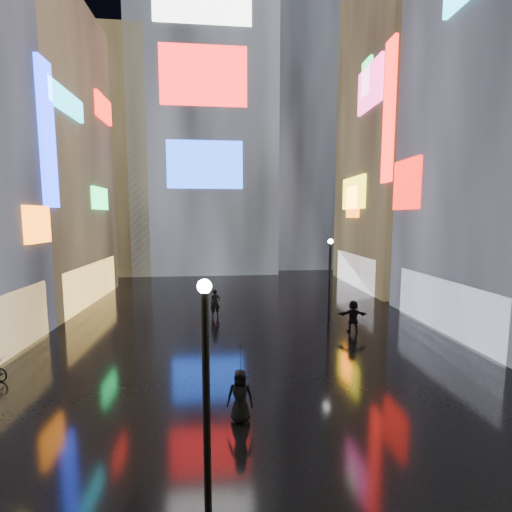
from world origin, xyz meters
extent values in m
plane|color=black|center=(0.00, 20.00, 0.00)|extent=(140.00, 140.00, 0.00)
cube|color=#DB5A0A|center=(-10.85, 18.32, 6.06)|extent=(0.25, 2.24, 1.94)
cube|color=#1129DB|center=(-10.85, 20.00, 11.00)|extent=(0.25, 1.40, 8.00)
cube|color=black|center=(-16.00, 26.00, 11.00)|extent=(10.00, 12.00, 22.00)
cube|color=#FFC659|center=(-11.10, 26.00, 1.50)|extent=(0.20, 10.00, 3.00)
cube|color=#15C54D|center=(-10.85, 27.82, 7.91)|extent=(0.25, 3.00, 1.71)
cube|color=#15AED0|center=(-10.85, 22.61, 13.61)|extent=(0.25, 4.84, 1.37)
cube|color=red|center=(-10.85, 29.70, 15.31)|extent=(0.25, 3.32, 1.94)
cube|color=white|center=(11.10, 17.00, 1.50)|extent=(0.20, 9.00, 3.00)
cube|color=red|center=(10.85, 21.12, 8.58)|extent=(0.25, 2.99, 3.26)
cube|color=red|center=(10.85, 24.00, 14.00)|extent=(0.25, 1.40, 10.00)
cube|color=black|center=(16.00, 30.00, 14.00)|extent=(10.00, 12.00, 28.00)
cube|color=white|center=(11.10, 30.00, 1.50)|extent=(0.20, 9.00, 3.00)
cube|color=yellow|center=(10.85, 30.32, 8.66)|extent=(0.25, 4.92, 2.91)
cube|color=#DB2B78|center=(10.85, 27.51, 17.02)|extent=(0.25, 4.36, 3.46)
cube|color=#DB5A0A|center=(10.85, 30.44, 7.84)|extent=(0.25, 2.63, 2.87)
cube|color=#15C54D|center=(10.85, 28.19, 17.94)|extent=(0.25, 1.69, 2.90)
cube|color=black|center=(-3.00, 44.00, 21.00)|extent=(16.00, 14.00, 42.00)
cube|color=#FF1414|center=(-3.00, 36.90, 21.00)|extent=(9.00, 0.20, 6.00)
cube|color=#194CFF|center=(-3.00, 36.90, 12.00)|extent=(8.00, 0.20, 5.00)
cube|color=black|center=(9.00, 46.00, 17.00)|extent=(12.00, 12.00, 34.00)
cube|color=black|center=(-14.00, 42.00, 13.00)|extent=(10.00, 10.00, 26.00)
cylinder|color=black|center=(-1.61, 6.24, 2.50)|extent=(0.16, 0.16, 5.00)
sphere|color=white|center=(-1.61, 6.24, 5.05)|extent=(0.30, 0.30, 0.30)
cylinder|color=black|center=(4.99, 18.60, 2.50)|extent=(0.16, 0.16, 5.00)
sphere|color=white|center=(4.99, 18.60, 5.05)|extent=(0.30, 0.30, 0.30)
imported|color=black|center=(-0.74, 9.56, 0.85)|extent=(0.91, 0.68, 1.70)
imported|color=black|center=(6.04, 17.51, 0.90)|extent=(1.72, 0.69, 1.80)
imported|color=black|center=(-1.74, 21.19, 0.90)|extent=(0.71, 0.53, 1.79)
imported|color=black|center=(-0.74, 9.56, 2.15)|extent=(1.17, 1.16, 0.91)
camera|label=1|loc=(-1.24, -0.61, 6.44)|focal=24.00mm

